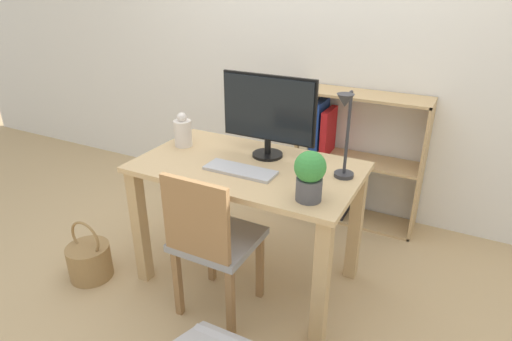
# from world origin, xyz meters

# --- Properties ---
(ground_plane) EXTENTS (10.00, 10.00, 0.00)m
(ground_plane) POSITION_xyz_m (0.00, 0.00, 0.00)
(ground_plane) COLOR tan
(wall_back) EXTENTS (8.00, 0.05, 2.60)m
(wall_back) POSITION_xyz_m (0.00, 1.15, 1.30)
(wall_back) COLOR silver
(wall_back) RESTS_ON ground_plane
(desk) EXTENTS (1.21, 0.71, 0.75)m
(desk) POSITION_xyz_m (0.00, 0.00, 0.60)
(desk) COLOR tan
(desk) RESTS_ON ground_plane
(monitor) EXTENTS (0.55, 0.17, 0.46)m
(monitor) POSITION_xyz_m (0.04, 0.16, 1.01)
(monitor) COLOR black
(monitor) RESTS_ON desk
(keyboard) EXTENTS (0.38, 0.14, 0.02)m
(keyboard) POSITION_xyz_m (0.01, -0.10, 0.76)
(keyboard) COLOR #B2B2B7
(keyboard) RESTS_ON desk
(vase) EXTENTS (0.10, 0.10, 0.21)m
(vase) POSITION_xyz_m (-0.48, 0.08, 0.84)
(vase) COLOR silver
(vase) RESTS_ON desk
(desk_lamp) EXTENTS (0.10, 0.19, 0.45)m
(desk_lamp) POSITION_xyz_m (0.51, 0.04, 1.03)
(desk_lamp) COLOR #2D2D33
(desk_lamp) RESTS_ON desk
(potted_plant) EXTENTS (0.15, 0.15, 0.24)m
(potted_plant) POSITION_xyz_m (0.44, -0.22, 0.88)
(potted_plant) COLOR #4C4C51
(potted_plant) RESTS_ON desk
(chair) EXTENTS (0.40, 0.40, 0.85)m
(chair) POSITION_xyz_m (-0.02, -0.35, 0.47)
(chair) COLOR gray
(chair) RESTS_ON ground_plane
(bookshelf) EXTENTS (0.88, 0.28, 0.96)m
(bookshelf) POSITION_xyz_m (0.21, 0.97, 0.40)
(bookshelf) COLOR tan
(bookshelf) RESTS_ON ground_plane
(basket) EXTENTS (0.26, 0.26, 0.39)m
(basket) POSITION_xyz_m (-0.86, -0.44, 0.11)
(basket) COLOR #997547
(basket) RESTS_ON ground_plane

